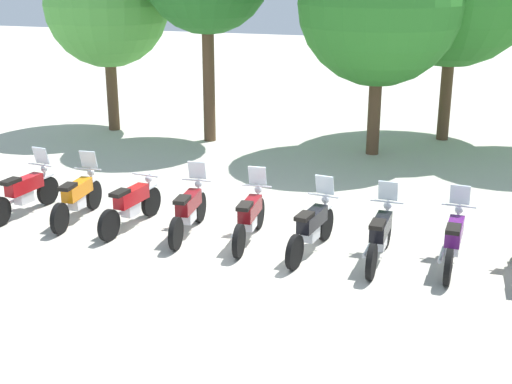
{
  "coord_description": "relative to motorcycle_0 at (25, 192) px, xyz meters",
  "views": [
    {
      "loc": [
        4.14,
        -12.0,
        5.23
      ],
      "look_at": [
        0.0,
        0.5,
        0.9
      ],
      "focal_mm": 49.18,
      "sensor_mm": 36.0,
      "label": 1
    }
  ],
  "objects": [
    {
      "name": "motorcycle_1",
      "position": [
        1.27,
        0.06,
        0.0
      ],
      "size": [
        0.62,
        2.19,
        1.37
      ],
      "rotation": [
        0.0,
        0.0,
        1.66
      ],
      "color": "black",
      "rests_on": "ground_plane"
    },
    {
      "name": "motorcycle_5",
      "position": [
        6.41,
        -0.12,
        0.0
      ],
      "size": [
        0.67,
        2.18,
        1.37
      ],
      "rotation": [
        0.0,
        0.0,
        1.43
      ],
      "color": "black",
      "rests_on": "ground_plane"
    },
    {
      "name": "motorcycle_4",
      "position": [
        5.12,
        0.06,
        0.0
      ],
      "size": [
        0.62,
        2.19,
        1.37
      ],
      "rotation": [
        0.0,
        0.0,
        1.65
      ],
      "color": "black",
      "rests_on": "ground_plane"
    },
    {
      "name": "tree_2",
      "position": [
        6.32,
        7.44,
        3.65
      ],
      "size": [
        4.44,
        4.44,
        6.39
      ],
      "color": "brown",
      "rests_on": "ground_plane"
    },
    {
      "name": "motorcycle_2",
      "position": [
        2.56,
        0.01,
        -0.01
      ],
      "size": [
        0.62,
        2.19,
        0.99
      ],
      "rotation": [
        0.0,
        0.0,
        1.47
      ],
      "color": "black",
      "rests_on": "ground_plane"
    },
    {
      "name": "motorcycle_7",
      "position": [
        8.97,
        0.07,
        0.0
      ],
      "size": [
        0.62,
        2.19,
        1.37
      ],
      "rotation": [
        0.0,
        0.0,
        1.54
      ],
      "color": "black",
      "rests_on": "ground_plane"
    },
    {
      "name": "ground_plane",
      "position": [
        5.12,
        -0.07,
        -0.52
      ],
      "size": [
        80.0,
        80.0,
        0.0
      ],
      "primitive_type": "plane",
      "color": "#BCB7A8"
    },
    {
      "name": "tree_0",
      "position": [
        -2.22,
        7.83,
        3.44
      ],
      "size": [
        3.87,
        3.87,
        5.91
      ],
      "color": "brown",
      "rests_on": "ground_plane"
    },
    {
      "name": "motorcycle_0",
      "position": [
        0.0,
        0.0,
        0.0
      ],
      "size": [
        0.62,
        2.19,
        1.37
      ],
      "rotation": [
        0.0,
        0.0,
        1.48
      ],
      "color": "black",
      "rests_on": "ground_plane"
    },
    {
      "name": "motorcycle_6",
      "position": [
        7.68,
        -0.11,
        0.0
      ],
      "size": [
        0.62,
        2.19,
        1.37
      ],
      "rotation": [
        0.0,
        0.0,
        1.55
      ],
      "color": "black",
      "rests_on": "ground_plane"
    },
    {
      "name": "motorcycle_3",
      "position": [
        3.84,
        0.03,
        0.0
      ],
      "size": [
        0.62,
        2.19,
        1.37
      ],
      "rotation": [
        0.0,
        0.0,
        1.67
      ],
      "color": "black",
      "rests_on": "ground_plane"
    }
  ]
}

